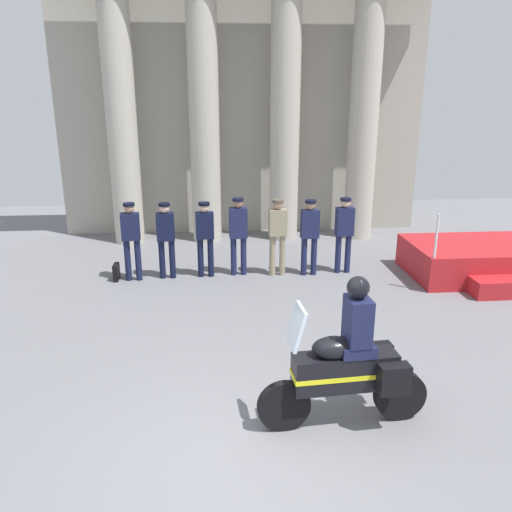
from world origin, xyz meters
name	(u,v)px	position (x,y,z in m)	size (l,w,h in m)	color
ground_plane	(241,468)	(0.00, 0.00, 0.00)	(28.00, 28.00, 0.00)	slate
colonnade_backdrop	(243,91)	(0.62, 9.64, 3.92)	(10.07, 1.62, 7.74)	#A49F91
reviewing_stand	(490,261)	(5.79, 5.64, 0.35)	(3.48, 2.46, 1.62)	#B21E23
officer_in_row_0	(131,235)	(-1.98, 6.00, 1.00)	(0.40, 0.25, 1.69)	#141938
officer_in_row_1	(166,234)	(-1.27, 6.08, 0.98)	(0.40, 0.25, 1.66)	black
officer_in_row_2	(205,233)	(-0.44, 6.11, 0.98)	(0.40, 0.25, 1.65)	black
officer_in_row_3	(238,230)	(0.28, 6.17, 1.02)	(0.40, 0.25, 1.72)	#191E42
officer_in_row_4	(278,231)	(1.13, 6.07, 1.01)	(0.40, 0.25, 1.70)	gray
officer_in_row_5	(310,231)	(1.83, 6.04, 0.99)	(0.40, 0.25, 1.68)	#191E42
officer_in_row_6	(344,229)	(2.61, 6.13, 1.00)	(0.40, 0.25, 1.70)	#191E42
motorcycle_with_rider	(351,365)	(1.34, 0.69, 0.79)	(2.09, 0.73, 1.90)	black
briefcase_on_ground	(116,272)	(-2.36, 6.03, 0.18)	(0.10, 0.32, 0.36)	black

